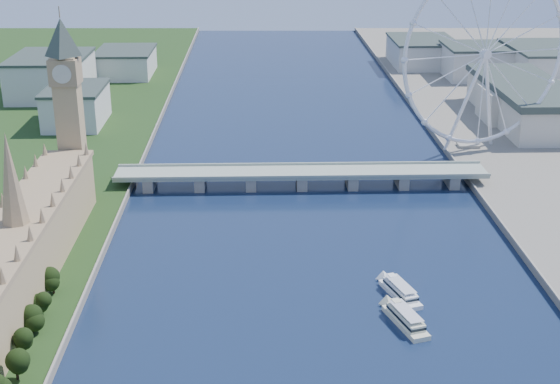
{
  "coord_description": "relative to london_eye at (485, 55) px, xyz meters",
  "views": [
    {
      "loc": [
        -25.51,
        -135.58,
        162.59
      ],
      "look_at": [
        -15.37,
        210.0,
        30.7
      ],
      "focal_mm": 50.0,
      "sensor_mm": 36.0,
      "label": 1
    }
  ],
  "objects": [
    {
      "name": "westminster_bridge",
      "position": [
        -119.98,
        -55.08,
        -60.89
      ],
      "size": [
        220.0,
        22.0,
        9.5
      ],
      "color": "gray",
      "rests_on": "ground"
    },
    {
      "name": "london_eye",
      "position": [
        0.0,
        0.0,
        0.0
      ],
      "size": [
        113.6,
        39.12,
        124.3
      ],
      "color": "silver",
      "rests_on": "ground"
    },
    {
      "name": "big_ben",
      "position": [
        -247.98,
        -77.08,
        -0.95
      ],
      "size": [
        20.02,
        20.02,
        110.0
      ],
      "color": "tan",
      "rests_on": "ground"
    },
    {
      "name": "tour_boat_far",
      "position": [
        -86.65,
        -216.95,
        -67.52
      ],
      "size": [
        16.98,
        32.19,
        6.91
      ],
      "primitive_type": null,
      "rotation": [
        0.0,
        0.0,
        0.3
      ],
      "color": "beige",
      "rests_on": "ground"
    },
    {
      "name": "tour_boat_near",
      "position": [
        -84.69,
        -193.34,
        -67.52
      ],
      "size": [
        16.63,
        31.17,
        6.69
      ],
      "primitive_type": null,
      "rotation": [
        0.0,
        0.0,
        0.31
      ],
      "color": "white",
      "rests_on": "ground"
    },
    {
      "name": "parliament_range",
      "position": [
        -247.98,
        -185.08,
        -49.04
      ],
      "size": [
        24.0,
        200.0,
        70.0
      ],
      "color": "tan",
      "rests_on": "ground"
    },
    {
      "name": "city_skyline",
      "position": [
        -80.75,
        205.0,
        -50.56
      ],
      "size": [
        505.0,
        280.0,
        32.0
      ],
      "color": "beige",
      "rests_on": "ground"
    },
    {
      "name": "county_hall",
      "position": [
        55.02,
        74.92,
        -67.52
      ],
      "size": [
        54.0,
        144.0,
        35.0
      ],
      "primitive_type": null,
      "color": "beige",
      "rests_on": "ground"
    }
  ]
}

